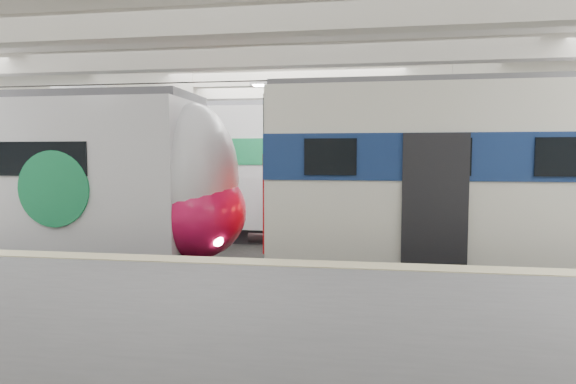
# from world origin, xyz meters

# --- Properties ---
(station_hall) EXTENTS (36.00, 24.00, 5.75)m
(station_hall) POSITION_xyz_m (0.00, -1.74, 3.24)
(station_hall) COLOR black
(station_hall) RESTS_ON ground
(modern_emu) EXTENTS (13.82, 2.85, 4.46)m
(modern_emu) POSITION_xyz_m (-6.82, -0.00, 2.19)
(modern_emu) COLOR silver
(modern_emu) RESTS_ON ground
(far_train) EXTENTS (15.03, 3.11, 4.75)m
(far_train) POSITION_xyz_m (-7.48, 5.50, 2.45)
(far_train) COLOR silver
(far_train) RESTS_ON ground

